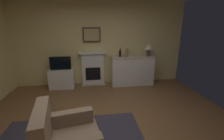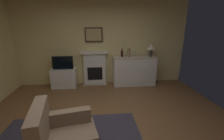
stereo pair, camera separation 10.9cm
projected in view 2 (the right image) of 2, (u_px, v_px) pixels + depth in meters
ground_plane at (109, 134)px, 2.82m from camera, size 5.53×5.21×0.10m
wall_rear at (102, 44)px, 4.89m from camera, size 5.53×0.06×2.67m
fireplace_unit at (95, 68)px, 4.96m from camera, size 0.87×0.30×1.10m
framed_picture at (94, 35)px, 4.70m from camera, size 0.55×0.04×0.45m
sideboard_cabinet at (134, 71)px, 4.94m from camera, size 1.39×0.49×0.95m
table_lamp at (151, 48)px, 4.78m from camera, size 0.26×0.26×0.40m
wine_bottle at (122, 53)px, 4.76m from camera, size 0.08×0.08×0.29m
wine_glass_left at (133, 53)px, 4.76m from camera, size 0.07×0.07×0.16m
wine_glass_center at (136, 53)px, 4.81m from camera, size 0.07×0.07×0.16m
vase_decorative at (129, 53)px, 4.70m from camera, size 0.11×0.11×0.28m
tv_cabinet at (64, 78)px, 4.78m from camera, size 0.75×0.42×0.60m
tv_set at (63, 63)px, 4.62m from camera, size 0.62×0.07×0.40m
armchair at (63, 140)px, 2.06m from camera, size 0.93×0.90×0.92m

